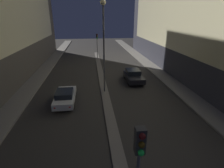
% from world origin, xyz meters
% --- Properties ---
extents(median_strip, '(0.81, 37.53, 0.10)m').
position_xyz_m(median_strip, '(0.00, 19.77, 0.05)').
color(median_strip, '#66605B').
rests_on(median_strip, ground).
extents(traffic_light_near, '(0.32, 0.42, 4.64)m').
position_xyz_m(traffic_light_near, '(0.00, 2.77, 3.50)').
color(traffic_light_near, '#4C4C51').
rests_on(traffic_light_near, median_strip).
extents(traffic_light_mid, '(0.32, 0.42, 4.64)m').
position_xyz_m(traffic_light_mid, '(0.00, 32.59, 3.50)').
color(traffic_light_mid, '#4C4C51').
rests_on(traffic_light_mid, median_strip).
extents(street_lamp, '(0.54, 0.54, 9.17)m').
position_xyz_m(street_lamp, '(0.00, 16.22, 6.35)').
color(street_lamp, '#4C4C51').
rests_on(street_lamp, median_strip).
extents(car_left_lane, '(1.78, 4.23, 1.38)m').
position_xyz_m(car_left_lane, '(-3.92, 14.01, 0.71)').
color(car_left_lane, silver).
rests_on(car_left_lane, ground).
extents(car_right_lane, '(1.92, 4.30, 1.50)m').
position_xyz_m(car_right_lane, '(3.92, 19.18, 0.76)').
color(car_right_lane, black).
rests_on(car_right_lane, ground).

